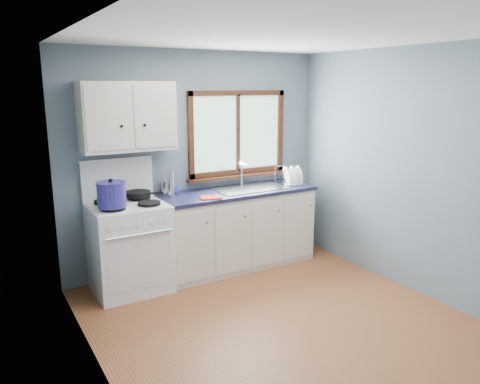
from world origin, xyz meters
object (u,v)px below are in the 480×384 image
gas_range (129,244)px  dish_rack (294,179)px  skillet (138,194)px  utensil_crock (167,187)px  stockpot (111,194)px  base_cabinets (237,232)px  sink (250,194)px  thermos (171,184)px

gas_range → dish_rack: 2.16m
skillet → utensil_crock: bearing=33.4°
stockpot → dish_rack: bearing=3.7°
base_cabinets → utensil_crock: 1.00m
skillet → dish_rack: size_ratio=0.88×
gas_range → sink: (1.49, 0.02, 0.37)m
stockpot → utensil_crock: utensil_crock is taller
gas_range → base_cabinets: size_ratio=0.74×
sink → dish_rack: 0.64m
base_cabinets → sink: sink is taller
skillet → thermos: (0.36, -0.05, 0.07)m
skillet → thermos: thermos is taller
thermos → base_cabinets: bearing=-5.4°
base_cabinets → thermos: (-0.78, 0.07, 0.65)m
sink → dish_rack: size_ratio=1.72×
skillet → stockpot: bearing=-122.5°
base_cabinets → stockpot: (-1.50, -0.17, 0.68)m
base_cabinets → thermos: 1.02m
base_cabinets → skillet: bearing=173.9°
sink → skillet: 1.33m
stockpot → sink: bearing=5.9°
skillet → dish_rack: 1.95m
dish_rack → base_cabinets: bearing=-167.4°
stockpot → thermos: (0.72, 0.25, -0.02)m
sink → thermos: sink is taller
sink → gas_range: bearing=-179.3°
thermos → stockpot: bearing=-161.0°
dish_rack → sink: bearing=-167.9°
base_cabinets → dish_rack: size_ratio=3.80×
sink → skillet: bearing=174.7°
stockpot → utensil_crock: 0.83m
sink → thermos: size_ratio=2.97×
skillet → dish_rack: dish_rack is taller
thermos → dish_rack: size_ratio=0.58×
sink → utensil_crock: 0.99m
sink → dish_rack: (0.62, -0.03, 0.12)m
gas_range → skillet: 0.54m
stockpot → thermos: 0.76m
base_cabinets → thermos: thermos is taller
sink → stockpot: size_ratio=2.50×
stockpot → utensil_crock: bearing=28.5°
gas_range → utensil_crock: size_ratio=3.48×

